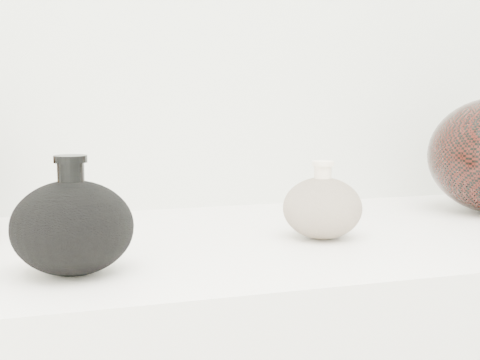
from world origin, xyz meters
name	(u,v)px	position (x,y,z in m)	size (l,w,h in m)	color
black_gourd_vase	(72,226)	(-0.17, 0.83, 0.95)	(0.13, 0.13, 0.12)	black
cream_gourd_vase	(322,207)	(0.15, 0.91, 0.94)	(0.12, 0.12, 0.10)	beige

